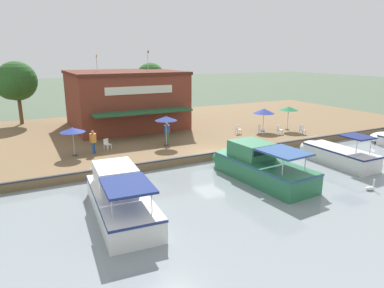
{
  "coord_description": "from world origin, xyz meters",
  "views": [
    {
      "loc": [
        21.3,
        -12.76,
        7.82
      ],
      "look_at": [
        -1.0,
        -1.3,
        1.3
      ],
      "focal_mm": 32.0,
      "sensor_mm": 36.0,
      "label": 1
    }
  ],
  "objects_px": {
    "patio_umbrella_far_corner": "(166,119)",
    "patio_umbrella_back_row": "(289,108)",
    "cafe_chair_back_row_seat": "(279,129)",
    "waterfront_restaurant": "(125,99)",
    "tree_downstream_bank": "(15,82)",
    "cafe_chair_facing_river": "(107,144)",
    "cafe_chair_mid_patio": "(261,129)",
    "cafe_chair_under_first_umbrella": "(238,129)",
    "motorboat_nearest_quay": "(333,154)",
    "cafe_chair_far_corner_seat": "(302,129)",
    "swan": "(370,188)",
    "patio_umbrella_mid_patio_right": "(73,130)",
    "motorboat_outer_channel": "(118,194)",
    "person_at_quay_edge": "(167,130)",
    "person_near_entrance": "(93,139)",
    "patio_umbrella_by_entrance": "(264,111)",
    "motorboat_fourth_along": "(255,164)",
    "tree_behind_restaurant": "(150,79)"
  },
  "relations": [
    {
      "from": "patio_umbrella_far_corner",
      "to": "patio_umbrella_back_row",
      "type": "bearing_deg",
      "value": 90.7
    },
    {
      "from": "patio_umbrella_back_row",
      "to": "cafe_chair_back_row_seat",
      "type": "relative_size",
      "value": 2.8
    },
    {
      "from": "waterfront_restaurant",
      "to": "tree_downstream_bank",
      "type": "relative_size",
      "value": 1.74
    },
    {
      "from": "cafe_chair_facing_river",
      "to": "cafe_chair_mid_patio",
      "type": "height_order",
      "value": "same"
    },
    {
      "from": "cafe_chair_under_first_umbrella",
      "to": "cafe_chair_facing_river",
      "type": "height_order",
      "value": "same"
    },
    {
      "from": "motorboat_nearest_quay",
      "to": "waterfront_restaurant",
      "type": "bearing_deg",
      "value": -149.28
    },
    {
      "from": "cafe_chair_far_corner_seat",
      "to": "swan",
      "type": "distance_m",
      "value": 12.55
    },
    {
      "from": "patio_umbrella_mid_patio_right",
      "to": "motorboat_outer_channel",
      "type": "bearing_deg",
      "value": 4.36
    },
    {
      "from": "person_at_quay_edge",
      "to": "person_near_entrance",
      "type": "xyz_separation_m",
      "value": [
        0.34,
        -6.17,
        -0.02
      ]
    },
    {
      "from": "person_near_entrance",
      "to": "motorboat_outer_channel",
      "type": "distance_m",
      "value": 9.33
    },
    {
      "from": "cafe_chair_facing_river",
      "to": "cafe_chair_back_row_seat",
      "type": "bearing_deg",
      "value": 82.56
    },
    {
      "from": "swan",
      "to": "cafe_chair_back_row_seat",
      "type": "bearing_deg",
      "value": 163.17
    },
    {
      "from": "waterfront_restaurant",
      "to": "patio_umbrella_by_entrance",
      "type": "distance_m",
      "value": 14.17
    },
    {
      "from": "cafe_chair_under_first_umbrella",
      "to": "motorboat_fourth_along",
      "type": "height_order",
      "value": "motorboat_fourth_along"
    },
    {
      "from": "patio_umbrella_mid_patio_right",
      "to": "cafe_chair_mid_patio",
      "type": "xyz_separation_m",
      "value": [
        0.48,
        16.82,
        -1.47
      ]
    },
    {
      "from": "cafe_chair_facing_river",
      "to": "tree_behind_restaurant",
      "type": "distance_m",
      "value": 14.99
    },
    {
      "from": "motorboat_fourth_along",
      "to": "patio_umbrella_back_row",
      "type": "bearing_deg",
      "value": 128.85
    },
    {
      "from": "patio_umbrella_by_entrance",
      "to": "tree_downstream_bank",
      "type": "xyz_separation_m",
      "value": [
        -14.74,
        -21.06,
        2.48
      ]
    },
    {
      "from": "waterfront_restaurant",
      "to": "tree_downstream_bank",
      "type": "distance_m",
      "value": 11.72
    },
    {
      "from": "waterfront_restaurant",
      "to": "person_at_quay_edge",
      "type": "distance_m",
      "value": 8.94
    },
    {
      "from": "waterfront_restaurant",
      "to": "cafe_chair_mid_patio",
      "type": "height_order",
      "value": "waterfront_restaurant"
    },
    {
      "from": "patio_umbrella_mid_patio_right",
      "to": "cafe_chair_facing_river",
      "type": "height_order",
      "value": "patio_umbrella_mid_patio_right"
    },
    {
      "from": "patio_umbrella_by_entrance",
      "to": "cafe_chair_mid_patio",
      "type": "relative_size",
      "value": 2.68
    },
    {
      "from": "motorboat_outer_channel",
      "to": "tree_behind_restaurant",
      "type": "xyz_separation_m",
      "value": [
        -21.8,
        10.03,
        4.29
      ]
    },
    {
      "from": "cafe_chair_back_row_seat",
      "to": "motorboat_outer_channel",
      "type": "distance_m",
      "value": 19.28
    },
    {
      "from": "motorboat_nearest_quay",
      "to": "motorboat_outer_channel",
      "type": "xyz_separation_m",
      "value": [
        0.6,
        -16.45,
        0.18
      ]
    },
    {
      "from": "cafe_chair_facing_river",
      "to": "cafe_chair_back_row_seat",
      "type": "distance_m",
      "value": 15.86
    },
    {
      "from": "patio_umbrella_back_row",
      "to": "cafe_chair_back_row_seat",
      "type": "height_order",
      "value": "patio_umbrella_back_row"
    },
    {
      "from": "person_at_quay_edge",
      "to": "motorboat_outer_channel",
      "type": "relative_size",
      "value": 0.22
    },
    {
      "from": "cafe_chair_facing_river",
      "to": "motorboat_outer_channel",
      "type": "xyz_separation_m",
      "value": [
        9.92,
        -1.87,
        -0.17
      ]
    },
    {
      "from": "person_at_quay_edge",
      "to": "tree_downstream_bank",
      "type": "height_order",
      "value": "tree_downstream_bank"
    },
    {
      "from": "motorboat_outer_channel",
      "to": "tree_behind_restaurant",
      "type": "bearing_deg",
      "value": 155.28
    },
    {
      "from": "motorboat_outer_channel",
      "to": "swan",
      "type": "bearing_deg",
      "value": 72.63
    },
    {
      "from": "patio_umbrella_far_corner",
      "to": "motorboat_fourth_along",
      "type": "relative_size",
      "value": 0.3
    },
    {
      "from": "tree_downstream_bank",
      "to": "cafe_chair_mid_patio",
      "type": "bearing_deg",
      "value": 52.27
    },
    {
      "from": "patio_umbrella_by_entrance",
      "to": "swan",
      "type": "xyz_separation_m",
      "value": [
        13.97,
        -3.16,
        -2.37
      ]
    },
    {
      "from": "patio_umbrella_mid_patio_right",
      "to": "patio_umbrella_back_row",
      "type": "bearing_deg",
      "value": 89.34
    },
    {
      "from": "cafe_chair_back_row_seat",
      "to": "tree_behind_restaurant",
      "type": "relative_size",
      "value": 0.13
    },
    {
      "from": "patio_umbrella_mid_patio_right",
      "to": "motorboat_nearest_quay",
      "type": "xyz_separation_m",
      "value": [
        8.68,
        17.16,
        -1.82
      ]
    },
    {
      "from": "cafe_chair_far_corner_seat",
      "to": "motorboat_nearest_quay",
      "type": "relative_size",
      "value": 0.13
    },
    {
      "from": "cafe_chair_under_first_umbrella",
      "to": "tree_downstream_bank",
      "type": "height_order",
      "value": "tree_downstream_bank"
    },
    {
      "from": "cafe_chair_mid_patio",
      "to": "motorboat_outer_channel",
      "type": "height_order",
      "value": "motorboat_outer_channel"
    },
    {
      "from": "cafe_chair_back_row_seat",
      "to": "motorboat_nearest_quay",
      "type": "xyz_separation_m",
      "value": [
        7.26,
        -1.15,
        -0.35
      ]
    },
    {
      "from": "patio_umbrella_mid_patio_right",
      "to": "tree_downstream_bank",
      "type": "xyz_separation_m",
      "value": [
        -15.08,
        -3.29,
        2.53
      ]
    },
    {
      "from": "motorboat_fourth_along",
      "to": "swan",
      "type": "height_order",
      "value": "motorboat_fourth_along"
    },
    {
      "from": "motorboat_nearest_quay",
      "to": "swan",
      "type": "relative_size",
      "value": 9.19
    },
    {
      "from": "cafe_chair_back_row_seat",
      "to": "patio_umbrella_mid_patio_right",
      "type": "bearing_deg",
      "value": -94.43
    },
    {
      "from": "person_at_quay_edge",
      "to": "person_near_entrance",
      "type": "distance_m",
      "value": 6.17
    },
    {
      "from": "cafe_chair_mid_patio",
      "to": "motorboat_nearest_quay",
      "type": "bearing_deg",
      "value": 2.36
    },
    {
      "from": "motorboat_outer_channel",
      "to": "motorboat_fourth_along",
      "type": "xyz_separation_m",
      "value": [
        -0.66,
        9.23,
        0.03
      ]
    }
  ]
}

